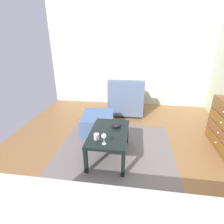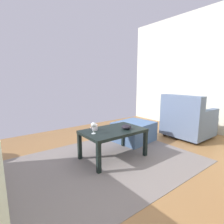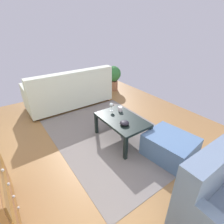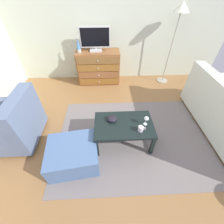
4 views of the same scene
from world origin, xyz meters
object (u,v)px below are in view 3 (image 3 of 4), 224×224
at_px(ottoman, 170,146).
at_px(potted_plant, 113,76).
at_px(wine_glass, 111,105).
at_px(coffee_table, 122,121).
at_px(bowl_decorative, 124,123).
at_px(couch_large, 70,92).
at_px(mug, 120,109).

bearing_deg(ottoman, potted_plant, -19.19).
bearing_deg(potted_plant, wine_glass, 143.21).
relative_size(coffee_table, wine_glass, 5.79).
bearing_deg(coffee_table, ottoman, -155.91).
distance_m(coffee_table, bowl_decorative, 0.22).
height_order(wine_glass, bowl_decorative, wine_glass).
xyz_separation_m(bowl_decorative, couch_large, (2.01, 0.07, -0.12)).
distance_m(bowl_decorative, couch_large, 2.02).
xyz_separation_m(bowl_decorative, ottoman, (-0.59, -0.43, -0.28)).
distance_m(couch_large, ottoman, 2.65).
relative_size(mug, potted_plant, 0.16).
bearing_deg(coffee_table, couch_large, 4.90).
bearing_deg(potted_plant, coffee_table, 147.44).
height_order(couch_large, potted_plant, couch_large).
relative_size(mug, bowl_decorative, 0.77).
relative_size(wine_glass, potted_plant, 0.22).
relative_size(wine_glass, mug, 1.38).
bearing_deg(ottoman, mug, 11.43).
bearing_deg(couch_large, mug, -169.45).
xyz_separation_m(wine_glass, couch_large, (1.51, 0.17, -0.20)).
xyz_separation_m(coffee_table, couch_large, (1.83, 0.16, -0.03)).
distance_m(coffee_table, couch_large, 1.84).
distance_m(wine_glass, ottoman, 1.20).
relative_size(mug, ottoman, 0.16).
distance_m(mug, bowl_decorative, 0.47).
xyz_separation_m(coffee_table, bowl_decorative, (-0.18, 0.09, 0.09)).
bearing_deg(mug, couch_large, 10.55).
distance_m(bowl_decorative, ottoman, 0.78).
distance_m(wine_glass, bowl_decorative, 0.53).
relative_size(coffee_table, mug, 7.98).
bearing_deg(mug, potted_plant, -32.70).
xyz_separation_m(wine_glass, ottoman, (-1.09, -0.33, -0.37)).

